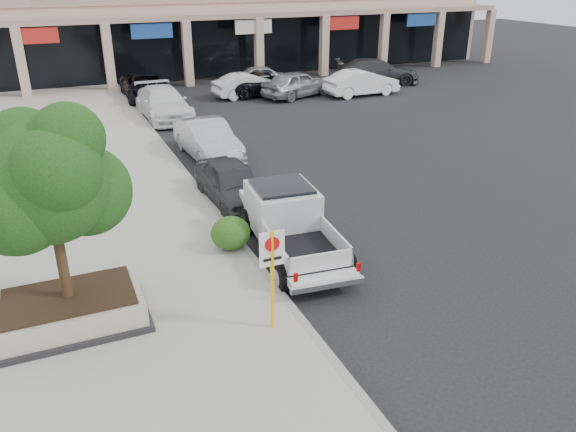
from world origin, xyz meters
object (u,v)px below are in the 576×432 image
object	(u,v)px
lot_car_f	(362,83)
curb_car_a	(232,183)
curb_car_c	(164,103)
planter	(71,309)
curb_car_d	(146,87)
lot_car_a	(297,84)
no_parking_sign	(272,267)
lot_car_c	(377,71)
planter_tree	(54,180)
lot_car_d	(266,84)
lot_car_b	(248,85)
pickup_truck	(293,226)
lot_car_e	(264,76)
curb_car_b	(208,139)

from	to	relation	value
lot_car_f	curb_car_a	bearing A→B (deg)	133.98
curb_car_c	planter	bearing A→B (deg)	-109.37
curb_car_d	curb_car_a	bearing A→B (deg)	-89.59
curb_car_c	lot_car_a	xyz separation A→B (m)	(8.53, 2.05, 0.00)
no_parking_sign	lot_car_a	xyz separation A→B (m)	(10.36, 21.85, -0.84)
curb_car_d	lot_car_c	world-z (taller)	lot_car_c
planter_tree	lot_car_d	size ratio (longest dim) A/B	0.80
no_parking_sign	lot_car_b	size ratio (longest dim) A/B	0.53
pickup_truck	curb_car_d	bearing A→B (deg)	95.29
planter	curb_car_d	xyz separation A→B (m)	(5.80, 22.67, 0.30)
lot_car_d	lot_car_e	size ratio (longest dim) A/B	1.25
no_parking_sign	lot_car_b	bearing A→B (deg)	71.61
pickup_truck	lot_car_f	world-z (taller)	pickup_truck
curb_car_c	planter_tree	bearing A→B (deg)	-109.13
lot_car_e	lot_car_f	size ratio (longest dim) A/B	0.85
lot_car_a	lot_car_f	bearing A→B (deg)	-125.75
lot_car_d	curb_car_c	bearing A→B (deg)	117.86
planter_tree	lot_car_a	bearing A→B (deg)	54.32
planter	no_parking_sign	bearing A→B (deg)	-25.71
no_parking_sign	pickup_truck	size ratio (longest dim) A/B	0.43
curb_car_a	lot_car_d	xyz separation A→B (m)	(7.35, 15.82, -0.02)
planter_tree	planter	bearing A→B (deg)	-131.03
lot_car_e	lot_car_f	distance (m)	6.75
curb_car_c	lot_car_c	bearing A→B (deg)	12.66
planter_tree	pickup_truck	bearing A→B (deg)	11.38
lot_car_b	lot_car_c	size ratio (longest dim) A/B	0.76
curb_car_c	lot_car_b	world-z (taller)	curb_car_c
curb_car_a	lot_car_a	world-z (taller)	lot_car_a
curb_car_c	lot_car_d	world-z (taller)	curb_car_c
planter_tree	lot_car_b	size ratio (longest dim) A/B	0.93
no_parking_sign	lot_car_d	distance (m)	24.85
lot_car_e	lot_car_c	bearing A→B (deg)	-98.92
curb_car_d	no_parking_sign	bearing A→B (deg)	-92.78
lot_car_e	planter_tree	bearing A→B (deg)	157.79
planter	lot_car_b	bearing A→B (deg)	61.16
lot_car_a	lot_car_d	bearing A→B (deg)	28.68
curb_car_b	lot_car_c	size ratio (longest dim) A/B	0.83
curb_car_d	lot_car_a	world-z (taller)	lot_car_a
lot_car_d	no_parking_sign	bearing A→B (deg)	161.16
planter	lot_car_c	bearing A→B (deg)	45.83
lot_car_b	lot_car_d	bearing A→B (deg)	-89.66
curb_car_a	lot_car_f	distance (m)	18.44
lot_car_c	curb_car_d	bearing A→B (deg)	107.03
planter	curb_car_b	world-z (taller)	curb_car_b
lot_car_e	curb_car_d	bearing A→B (deg)	106.34
curb_car_a	curb_car_d	xyz separation A→B (m)	(0.31, 17.21, 0.06)
curb_car_d	lot_car_b	xyz separation A→B (m)	(5.85, -1.53, -0.06)
lot_car_c	no_parking_sign	bearing A→B (deg)	164.71
curb_car_a	curb_car_d	size ratio (longest dim) A/B	0.75
no_parking_sign	lot_car_c	bearing A→B (deg)	54.08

